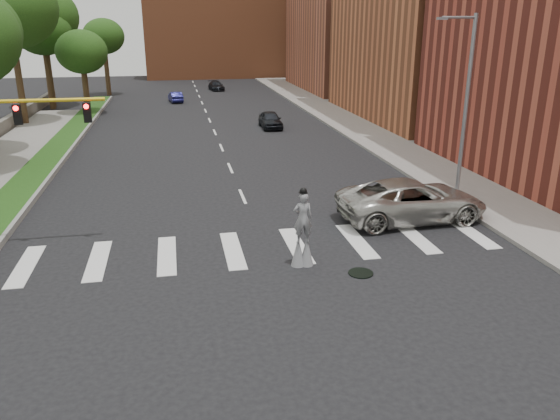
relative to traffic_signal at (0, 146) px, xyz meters
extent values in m
plane|color=black|center=(9.78, -3.00, -4.15)|extent=(160.00, 160.00, 0.00)
cube|color=#1A3E11|center=(-1.72, 17.00, -4.03)|extent=(2.00, 60.00, 0.25)
cube|color=gray|center=(-0.67, 17.00, -4.01)|extent=(0.20, 60.00, 0.28)
cube|color=slate|center=(22.28, 22.00, -4.06)|extent=(5.00, 90.00, 0.18)
cylinder|color=black|center=(12.78, -5.00, -4.13)|extent=(0.90, 0.90, 0.04)
cube|color=#AA593E|center=(31.78, 51.00, 5.85)|extent=(16.00, 22.00, 20.00)
cube|color=#AE5C36|center=(15.78, 75.00, 4.85)|extent=(26.00, 14.00, 18.00)
cylinder|color=slate|center=(20.78, 3.00, 0.35)|extent=(0.20, 0.20, 9.00)
cylinder|color=slate|center=(19.98, 3.00, 4.65)|extent=(1.80, 0.12, 0.12)
cube|color=slate|center=(19.08, 3.00, 4.60)|extent=(0.50, 0.18, 0.12)
cylinder|color=gold|center=(1.38, 0.00, 1.65)|extent=(5.20, 0.14, 0.14)
cube|color=black|center=(0.78, 0.00, 1.15)|extent=(0.28, 0.18, 0.75)
cylinder|color=#FF0C0C|center=(0.78, -0.10, 1.40)|extent=(0.18, 0.06, 0.18)
cube|color=black|center=(3.28, 0.00, 1.15)|extent=(0.28, 0.18, 0.75)
cylinder|color=#FF0C0C|center=(3.28, -0.10, 1.40)|extent=(0.18, 0.06, 0.18)
cylinder|color=#372616|center=(11.04, -3.88, -3.70)|extent=(0.07, 0.07, 0.89)
cylinder|color=#372616|center=(10.72, -3.87, -3.70)|extent=(0.07, 0.07, 0.89)
cone|color=slate|center=(11.04, -3.88, -3.59)|extent=(0.52, 0.52, 1.12)
cone|color=slate|center=(10.72, -3.87, -3.59)|extent=(0.52, 0.52, 1.12)
imported|color=slate|center=(10.88, -3.88, -2.29)|extent=(0.72, 0.48, 1.93)
sphere|color=black|center=(10.88, -3.88, -1.27)|extent=(0.26, 0.26, 0.26)
cylinder|color=black|center=(10.88, -3.88, -1.32)|extent=(0.34, 0.34, 0.02)
cube|color=yellow|center=(10.89, -3.74, -1.76)|extent=(0.22, 0.05, 0.10)
imported|color=#ADAAA3|center=(16.90, 0.00, -3.21)|extent=(6.87, 3.40, 1.87)
imported|color=black|center=(14.65, 24.10, -3.45)|extent=(1.68, 4.13, 1.41)
imported|color=navy|center=(6.88, 42.15, -3.56)|extent=(1.75, 3.72, 1.18)
imported|color=black|center=(12.40, 52.98, -3.56)|extent=(2.11, 4.22, 1.18)
cylinder|color=#372616|center=(-6.41, 29.76, -0.25)|extent=(0.56, 0.56, 7.81)
ellipsoid|color=#183810|center=(-6.41, 29.76, 5.65)|extent=(7.97, 7.97, 6.77)
cylinder|color=#372616|center=(-6.07, 40.71, -0.46)|extent=(0.56, 0.56, 7.39)
ellipsoid|color=#183810|center=(-6.07, 40.71, 5.07)|extent=(7.31, 7.31, 6.21)
cylinder|color=#372616|center=(-1.71, 34.68, -1.76)|extent=(0.56, 0.56, 4.77)
ellipsoid|color=#183810|center=(-1.71, 34.68, 1.83)|extent=(4.83, 4.83, 4.11)
cylinder|color=#372616|center=(-1.24, 50.27, -1.25)|extent=(0.56, 0.56, 5.81)
ellipsoid|color=#183810|center=(-1.24, 50.27, 2.90)|extent=(4.99, 4.99, 4.24)
cylinder|color=#372616|center=(-5.87, 39.15, -0.94)|extent=(0.56, 0.56, 6.42)
ellipsoid|color=#183810|center=(-5.87, 39.15, 3.69)|extent=(5.69, 5.69, 4.83)
camera|label=1|loc=(6.51, -21.94, 4.38)|focal=35.00mm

